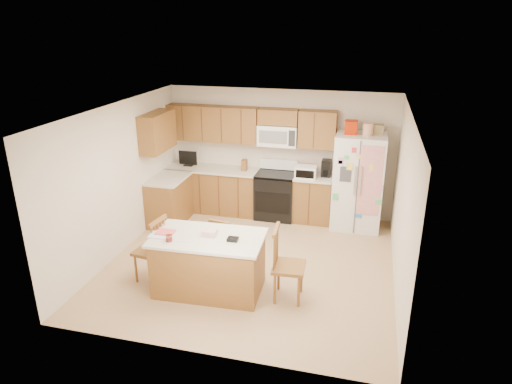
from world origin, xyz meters
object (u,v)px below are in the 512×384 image
(refrigerator, at_px, (358,181))
(windsor_chair_back, at_px, (224,244))
(windsor_chair_right, at_px, (287,266))
(island, at_px, (209,263))
(windsor_chair_left, at_px, (152,251))
(stove, at_px, (276,194))

(refrigerator, height_order, windsor_chair_back, refrigerator)
(windsor_chair_back, relative_size, windsor_chair_right, 0.81)
(windsor_chair_back, bearing_deg, island, -91.07)
(windsor_chair_left, bearing_deg, island, -4.63)
(refrigerator, xyz_separation_m, island, (-1.96, -2.79, -0.48))
(windsor_chair_left, bearing_deg, windsor_chair_back, 31.63)
(island, bearing_deg, windsor_chair_left, 175.37)
(stove, bearing_deg, island, -97.75)
(stove, distance_m, windsor_chair_right, 2.88)
(windsor_chair_left, distance_m, windsor_chair_right, 2.06)
(refrigerator, distance_m, island, 3.45)
(island, distance_m, windsor_chair_back, 0.66)
(island, bearing_deg, stove, 82.25)
(island, distance_m, windsor_chair_right, 1.13)
(refrigerator, xyz_separation_m, windsor_chair_left, (-2.89, -2.72, -0.44))
(island, height_order, windsor_chair_left, windsor_chair_left)
(refrigerator, height_order, windsor_chair_right, refrigerator)
(refrigerator, height_order, windsor_chair_left, refrigerator)
(island, bearing_deg, refrigerator, 54.95)
(stove, height_order, windsor_chair_back, stove)
(windsor_chair_back, bearing_deg, refrigerator, 47.66)
(stove, relative_size, island, 0.69)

